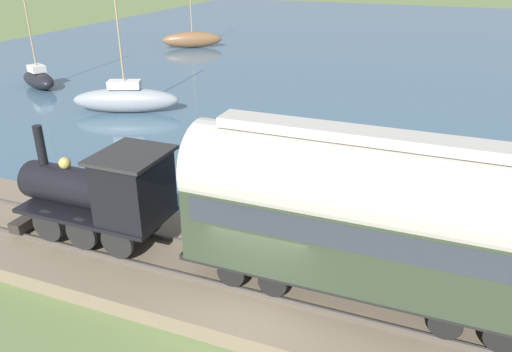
{
  "coord_description": "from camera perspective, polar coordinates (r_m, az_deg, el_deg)",
  "views": [
    {
      "loc": [
        -9.63,
        -3.72,
        8.64
      ],
      "look_at": [
        5.71,
        2.35,
        1.14
      ],
      "focal_mm": 35.0,
      "sensor_mm": 36.0,
      "label": 1
    }
  ],
  "objects": [
    {
      "name": "rowboat_mid_harbor",
      "position": [
        22.21,
        17.79,
        0.8
      ],
      "size": [
        2.09,
        2.36,
        0.32
      ],
      "rotation": [
        0.0,
        0.0,
        -0.62
      ],
      "color": "silver",
      "rests_on": "harbor_water"
    },
    {
      "name": "sailboat_brown",
      "position": [
        50.04,
        -7.3,
        15.23
      ],
      "size": [
        4.21,
        5.49,
        8.93
      ],
      "rotation": [
        0.0,
        0.0,
        0.57
      ],
      "color": "brown",
      "rests_on": "harbor_water"
    },
    {
      "name": "sailboat_gray",
      "position": [
        30.04,
        -14.64,
        8.5
      ],
      "size": [
        3.52,
        6.11,
        7.74
      ],
      "rotation": [
        0.0,
        0.0,
        0.39
      ],
      "color": "gray",
      "rests_on": "harbor_water"
    },
    {
      "name": "sailboat_black",
      "position": [
        37.56,
        -23.62,
        10.17
      ],
      "size": [
        2.97,
        4.08,
        8.1
      ],
      "rotation": [
        0.0,
        0.0,
        -0.44
      ],
      "color": "black",
      "rests_on": "harbor_water"
    },
    {
      "name": "rail_embankment",
      "position": [
        13.97,
        1.74,
        -12.56
      ],
      "size": [
        4.68,
        56.0,
        0.59
      ],
      "color": "#756651",
      "rests_on": "ground"
    },
    {
      "name": "passenger_coach",
      "position": [
        12.0,
        12.65,
        -4.1
      ],
      "size": [
        2.32,
        9.18,
        4.45
      ],
      "color": "black",
      "rests_on": "rail_embankment"
    },
    {
      "name": "rowboat_near_shore",
      "position": [
        21.63,
        -2.64,
        1.46
      ],
      "size": [
        2.49,
        2.03,
        0.39
      ],
      "rotation": [
        0.0,
        0.0,
        -1.03
      ],
      "color": "beige",
      "rests_on": "harbor_water"
    },
    {
      "name": "steam_locomotive",
      "position": [
        15.23,
        -17.05,
        -1.57
      ],
      "size": [
        2.12,
        5.12,
        3.37
      ],
      "color": "black",
      "rests_on": "rail_embankment"
    },
    {
      "name": "harbor_water",
      "position": [
        53.98,
        17.93,
        14.11
      ],
      "size": [
        80.0,
        80.0,
        0.01
      ],
      "color": "#426075",
      "rests_on": "ground"
    },
    {
      "name": "ground_plane",
      "position": [
        13.46,
        0.38,
        -15.48
      ],
      "size": [
        200.0,
        200.0,
        0.0
      ],
      "primitive_type": "plane",
      "color": "#607542"
    }
  ]
}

